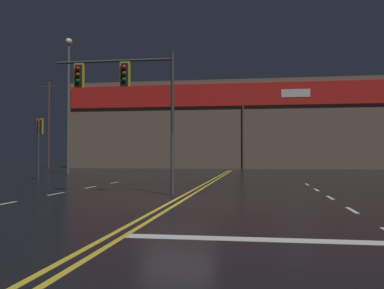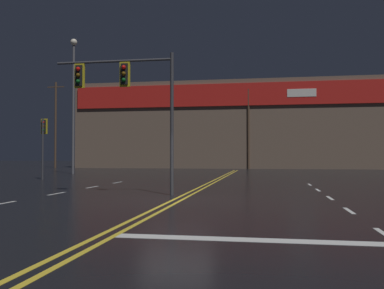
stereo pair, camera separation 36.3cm
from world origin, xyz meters
TOP-DOWN VIEW (x-y plane):
  - ground_plane at (0.00, 0.00)m, footprint 200.00×200.00m
  - road_markings at (1.06, -1.28)m, footprint 15.79×60.00m
  - traffic_signal_median at (-2.54, 1.89)m, footprint 4.87×0.36m
  - traffic_signal_corner_northwest at (-11.10, 11.17)m, footprint 0.42×0.36m
  - streetlight_near_left at (-12.83, 19.13)m, footprint 0.56×0.56m
  - building_backdrop at (0.00, 40.17)m, footprint 40.42×10.23m
  - utility_pole_row at (0.67, 35.11)m, footprint 48.44×0.26m

SIDE VIEW (x-z plane):
  - ground_plane at x=0.00m, z-range 0.00..0.00m
  - road_markings at x=1.06m, z-range 0.00..0.01m
  - traffic_signal_corner_northwest at x=-11.10m, z-range 0.92..4.84m
  - traffic_signal_median at x=-2.54m, z-range 1.47..7.04m
  - building_backdrop at x=0.00m, z-range 0.02..10.45m
  - utility_pole_row at x=0.67m, z-range -0.06..10.74m
  - streetlight_near_left at x=-12.83m, z-range 1.39..12.74m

